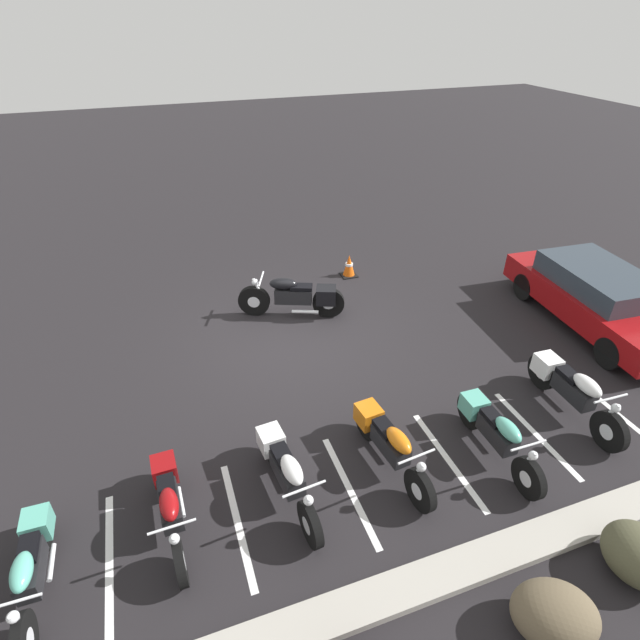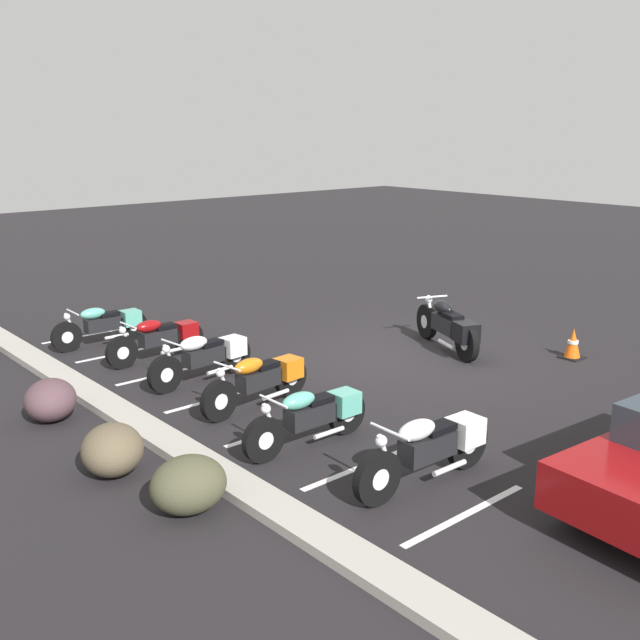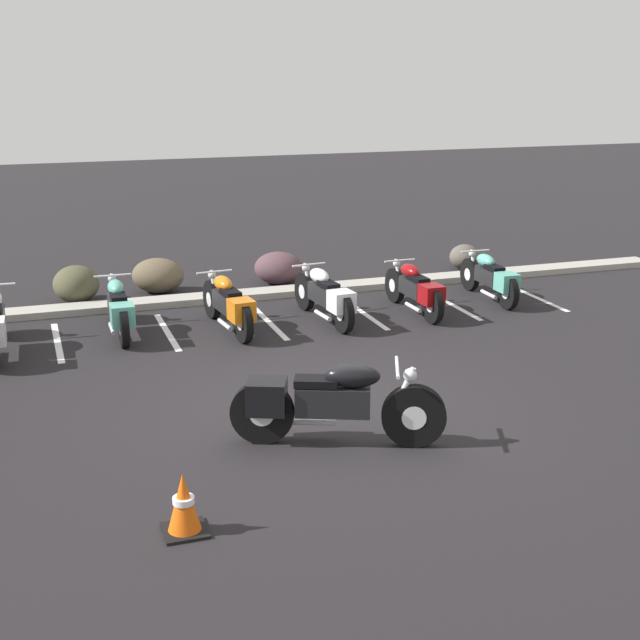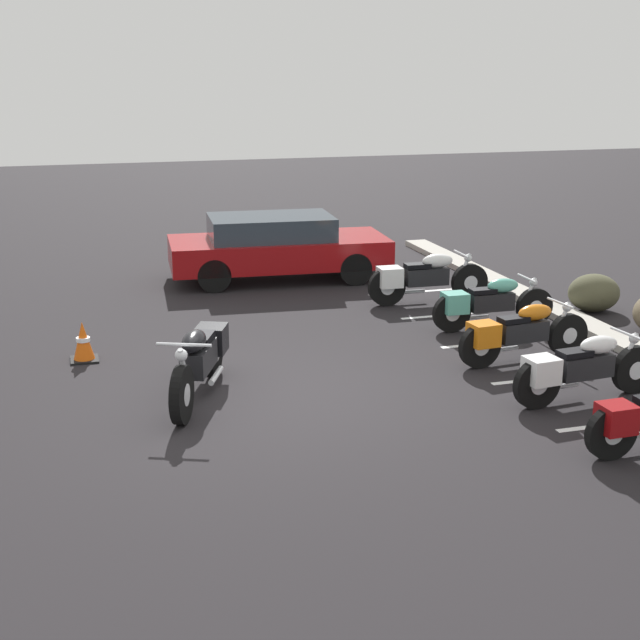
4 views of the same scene
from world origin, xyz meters
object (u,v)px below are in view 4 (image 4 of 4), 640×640
Objects in this scene: parked_bike_1 at (488,303)px; landscape_rock_2 at (594,293)px; motorcycle_black_featured at (200,358)px; parked_bike_2 at (519,333)px; parked_bike_0 at (423,278)px; car_red at (277,246)px; traffic_cone at (83,343)px; parked_bike_3 at (580,368)px.

parked_bike_1 is 2.32× the size of landscape_rock_2.
parked_bike_2 is (-0.02, 4.59, -0.06)m from motorcycle_black_featured.
parked_bike_0 is at bearing 102.37° from parked_bike_1.
parked_bike_1 is (1.82, 0.38, -0.03)m from parked_bike_0.
motorcycle_black_featured is 6.58m from car_red.
car_red is at bearing -179.93° from motorcycle_black_featured.
motorcycle_black_featured is 3.88× the size of traffic_cone.
landscape_rock_2 is (-3.77, 2.63, -0.12)m from parked_bike_3.
car_red is (-2.57, -2.08, 0.21)m from parked_bike_0.
car_red reaches higher than parked_bike_1.
parked_bike_2 reaches higher than parked_bike_1.
car_red is 7.54× the size of traffic_cone.
parked_bike_1 is at bearing -76.43° from parked_bike_0.
parked_bike_1 is 0.98× the size of parked_bike_3.
parked_bike_3 is at bearing -34.92° from landscape_rock_2.
parked_bike_1 is at bearing 88.48° from traffic_cone.
car_red reaches higher than parked_bike_3.
parked_bike_2 is (1.67, -0.35, 0.01)m from parked_bike_1.
car_red is at bearing 99.94° from parked_bike_3.
motorcycle_black_featured is 2.36m from traffic_cone.
parked_bike_0 is at bearing 105.42° from traffic_cone.
traffic_cone is at bearing -120.40° from motorcycle_black_featured.
parked_bike_2 is 1.62m from parked_bike_3.
motorcycle_black_featured is 1.06× the size of parked_bike_2.
parked_bike_1 is at bearing 131.25° from motorcycle_black_featured.
parked_bike_2 is at bearing -87.66° from parked_bike_0.
parked_bike_2 is (3.49, 0.03, -0.03)m from parked_bike_0.
parked_bike_2 is at bearing -66.71° from car_red.
motorcycle_black_featured is at bearing -140.54° from parked_bike_0.
parked_bike_2 is at bearing 84.40° from parked_bike_3.
parked_bike_2 is 1.00× the size of parked_bike_3.
motorcycle_black_featured reaches higher than parked_bike_3.
parked_bike_3 is at bearing -70.58° from car_red.
motorcycle_black_featured is 0.51× the size of car_red.
parked_bike_2 is 6.29m from traffic_cone.
motorcycle_black_featured is 1.06× the size of parked_bike_3.
traffic_cone is at bearing 157.16° from parked_bike_2.
parked_bike_2 is at bearing 112.59° from motorcycle_black_featured.
motorcycle_black_featured is 4.86m from parked_bike_3.
parked_bike_0 is at bearing 84.91° from parked_bike_3.
traffic_cone is (-1.87, -1.42, -0.23)m from motorcycle_black_featured.
parked_bike_0 reaches higher than landscape_rock_2.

